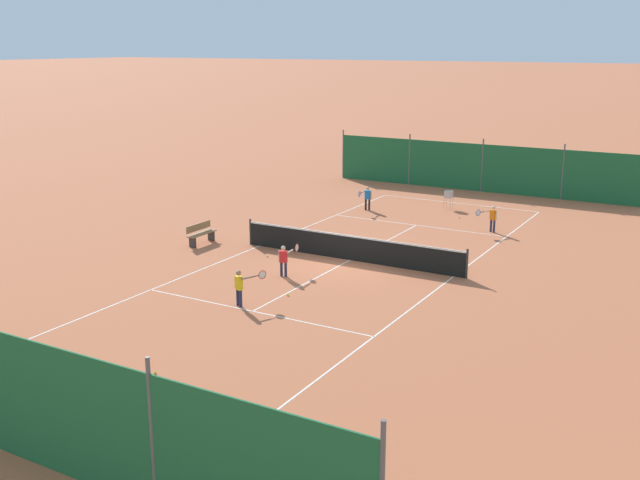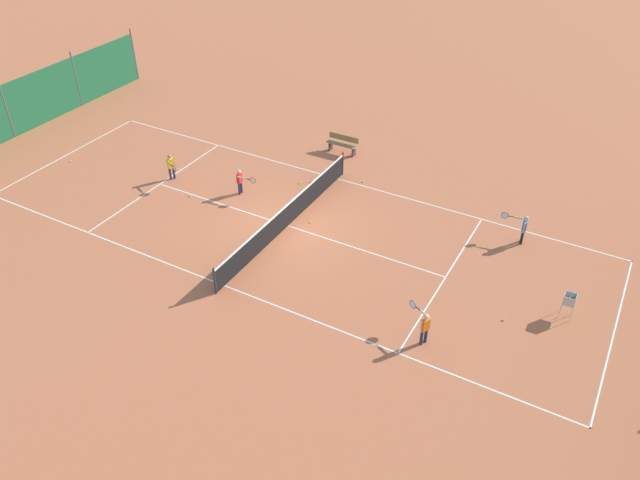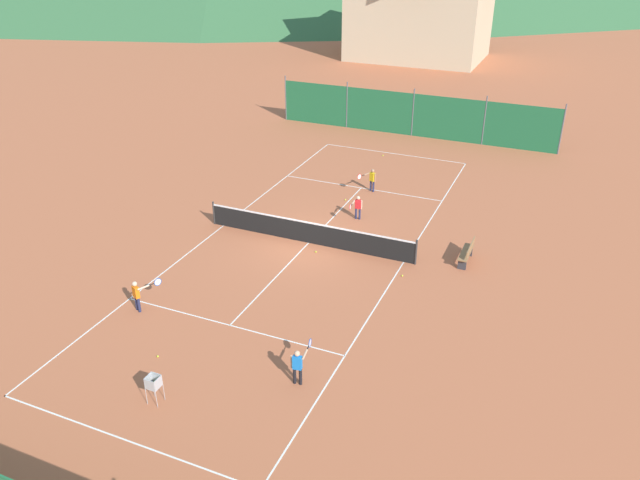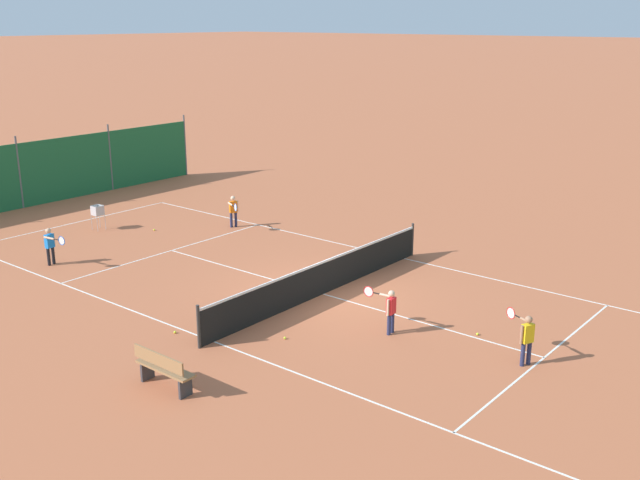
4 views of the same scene
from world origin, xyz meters
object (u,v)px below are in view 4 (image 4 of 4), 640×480
tennis_ball_near_corner (477,334)px  tennis_ball_alley_left (154,230)px  tennis_ball_alley_right (285,338)px  tennis_net (323,277)px  player_near_service (389,308)px  player_far_service (526,336)px  ball_hopper (97,212)px  tennis_ball_by_net_right (291,294)px  tennis_ball_mid_court (175,332)px  courtside_bench (164,369)px  player_far_baseline (50,244)px  player_near_baseline (233,209)px

tennis_ball_near_corner → tennis_ball_alley_left: bearing=-94.3°
tennis_ball_alley_right → tennis_net: bearing=-157.7°
tennis_net → tennis_ball_alley_right: (2.94, 1.21, -0.47)m
player_near_service → tennis_ball_alley_right: 2.60m
player_near_service → tennis_net: bearing=-110.2°
player_far_service → tennis_ball_near_corner: 1.82m
tennis_ball_alley_right → ball_hopper: ball_hopper is taller
tennis_net → tennis_ball_by_net_right: size_ratio=139.09×
tennis_ball_near_corner → tennis_ball_alley_left: size_ratio=1.00×
tennis_ball_mid_court → tennis_ball_alley_right: (-1.42, 2.29, 0.00)m
tennis_ball_alley_right → courtside_bench: courtside_bench is taller
player_near_service → player_far_service: (-0.47, 3.27, 0.03)m
tennis_net → player_far_baseline: bearing=-67.8°
tennis_ball_near_corner → tennis_ball_alley_right: 4.63m
tennis_net → player_near_baseline: size_ratio=7.91×
player_near_service → tennis_ball_near_corner: (-1.23, 1.74, -0.62)m
player_near_baseline → tennis_ball_mid_court: bearing=36.9°
tennis_net → ball_hopper: size_ratio=10.31×
tennis_ball_near_corner → tennis_ball_alley_left: 13.43m
ball_hopper → courtside_bench: ball_hopper is taller
player_near_baseline → courtside_bench: 12.39m
tennis_ball_alley_left → player_near_baseline: bearing=138.1°
tennis_net → tennis_ball_mid_court: tennis_net is taller
tennis_ball_by_net_right → tennis_ball_near_corner: bearing=98.3°
player_near_service → ball_hopper: (-1.07, -13.31, 0.01)m
player_near_service → tennis_ball_by_net_right: bearing=-97.4°
player_near_baseline → tennis_ball_by_net_right: (3.91, 6.18, -0.65)m
courtside_bench → tennis_ball_by_net_right: bearing=-164.5°
tennis_net → tennis_ball_by_net_right: (0.61, -0.66, -0.47)m
ball_hopper → tennis_ball_alley_left: bearing=125.3°
tennis_ball_mid_court → tennis_ball_alley_right: size_ratio=1.00×
player_far_service → tennis_ball_alley_right: size_ratio=17.57×
ball_hopper → tennis_net: bearing=90.0°
player_far_baseline → tennis_ball_alley_left: 4.57m
tennis_net → tennis_ball_near_corner: bearing=92.0°
tennis_ball_near_corner → player_near_service: bearing=-54.7°
player_far_baseline → tennis_ball_alley_right: size_ratio=17.74×
player_near_baseline → player_far_baseline: bearing=-10.7°
player_far_service → tennis_ball_near_corner: bearing=-116.4°
tennis_ball_alley_left → tennis_ball_by_net_right: bearing=77.6°
tennis_ball_by_net_right → tennis_ball_alley_left: size_ratio=1.00×
player_far_baseline → tennis_ball_alley_right: 9.32m
player_far_baseline → tennis_ball_near_corner: bearing=105.2°
tennis_ball_by_net_right → tennis_ball_alley_left: same height
tennis_ball_near_corner → tennis_net: bearing=-88.0°
tennis_ball_alley_right → ball_hopper: bearing=-104.2°
player_near_service → tennis_ball_by_net_right: (-0.46, -3.56, -0.62)m
tennis_ball_by_net_right → tennis_ball_alley_left: (-1.78, -8.09, 0.00)m
tennis_ball_near_corner → ball_hopper: 15.07m
tennis_net → player_near_service: 3.10m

